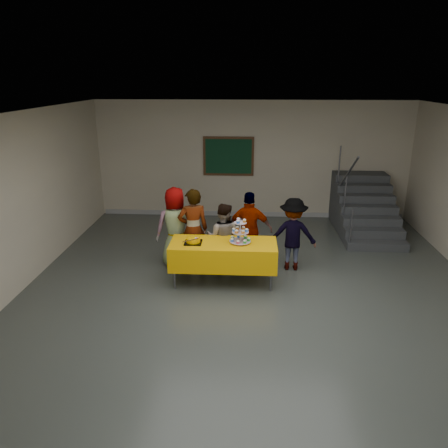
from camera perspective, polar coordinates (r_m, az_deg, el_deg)
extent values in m
plane|color=#4C514C|center=(7.12, 3.63, -11.21)|extent=(10.00, 10.00, 0.00)
cube|color=beige|center=(11.35, 3.70, 8.32)|extent=(8.00, 0.04, 3.00)
cube|color=silver|center=(6.19, 4.21, 13.60)|extent=(8.00, 10.00, 0.04)
cube|color=#999999|center=(11.68, 3.55, 1.34)|extent=(7.90, 0.03, 0.12)
cylinder|color=#595960|center=(7.67, -6.52, -5.92)|extent=(0.04, 0.04, 0.73)
cylinder|color=#595960|center=(7.58, 6.18, -6.22)|extent=(0.04, 0.04, 0.73)
cylinder|color=#595960|center=(8.19, -5.85, -4.23)|extent=(0.04, 0.04, 0.73)
cylinder|color=#595960|center=(8.11, 5.99, -4.49)|extent=(0.04, 0.04, 0.73)
cube|color=#595960|center=(7.70, -0.08, -2.66)|extent=(1.80, 0.70, 0.02)
cube|color=#E8A304|center=(7.77, -0.08, -3.97)|extent=(1.88, 0.78, 0.44)
cylinder|color=silver|center=(7.70, 2.12, -2.41)|extent=(0.18, 0.18, 0.01)
cylinder|color=silver|center=(7.62, 2.14, -0.97)|extent=(0.02, 0.02, 0.42)
cylinder|color=silver|center=(7.69, 2.12, -2.23)|extent=(0.38, 0.38, 0.01)
cylinder|color=silver|center=(7.63, 2.14, -1.04)|extent=(0.30, 0.30, 0.01)
cylinder|color=silver|center=(7.57, 2.15, 0.17)|extent=(0.22, 0.22, 0.01)
cube|color=black|center=(7.69, -4.04, -2.41)|extent=(0.30, 0.30, 0.02)
cylinder|color=#F5AD00|center=(7.68, -4.04, -2.11)|extent=(0.25, 0.25, 0.07)
ellipsoid|color=#F5AD00|center=(7.67, -4.05, -1.86)|extent=(0.25, 0.25, 0.05)
ellipsoid|color=white|center=(7.62, -3.75, -1.84)|extent=(0.08, 0.08, 0.02)
cube|color=silver|center=(7.54, -4.32, -2.08)|extent=(0.30, 0.16, 0.04)
imported|color=slate|center=(8.51, -6.33, -0.37)|extent=(0.89, 0.72, 1.56)
imported|color=slate|center=(8.28, -4.05, -0.74)|extent=(0.66, 0.52, 1.59)
imported|color=slate|center=(8.23, -0.12, -1.77)|extent=(0.72, 0.60, 1.33)
imported|color=slate|center=(8.41, 3.36, -0.76)|extent=(0.89, 0.41, 1.50)
imported|color=slate|center=(8.39, 8.96, -1.31)|extent=(0.94, 0.58, 1.41)
cube|color=#424447|center=(9.97, 19.32, -2.67)|extent=(1.30, 0.30, 0.18)
cube|color=#424447|center=(10.21, 18.93, -1.59)|extent=(1.30, 0.30, 0.36)
cube|color=#424447|center=(10.45, 18.57, -0.56)|extent=(1.30, 0.30, 0.54)
cube|color=#424447|center=(10.69, 18.22, 0.43)|extent=(1.30, 0.30, 0.72)
cube|color=#424447|center=(10.95, 17.89, 1.37)|extent=(1.30, 0.30, 0.90)
cube|color=#424447|center=(11.20, 17.57, 2.27)|extent=(1.30, 0.30, 1.08)
cube|color=#424447|center=(11.45, 17.27, 3.13)|extent=(1.30, 0.30, 1.26)
cube|color=#424447|center=(11.74, 16.93, 3.52)|extent=(1.30, 0.30, 1.26)
cylinder|color=#595960|center=(9.65, 16.20, -0.77)|extent=(0.04, 0.04, 0.90)
cylinder|color=#595960|center=(10.24, 15.53, 3.58)|extent=(0.04, 0.04, 0.90)
cylinder|color=#595960|center=(10.98, 14.84, 7.54)|extent=(0.04, 0.04, 0.90)
cylinder|color=#595960|center=(10.18, 15.70, 6.10)|extent=(0.04, 1.85, 1.20)
cube|color=#472B16|center=(11.32, 0.59, 8.84)|extent=(1.30, 0.04, 1.00)
cube|color=#123921|center=(11.29, 0.59, 8.81)|extent=(1.18, 0.02, 0.88)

